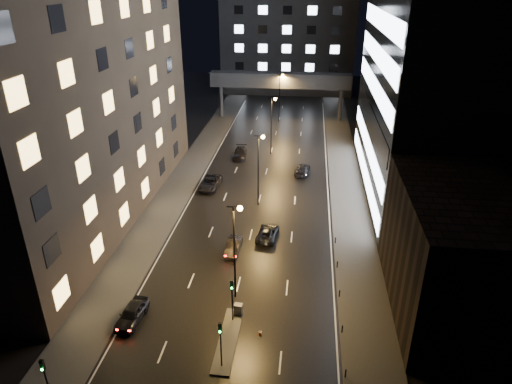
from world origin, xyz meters
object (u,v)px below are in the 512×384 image
car_away_d (240,153)px  utility_cabinet (238,309)px  car_away_a (132,314)px  car_toward_b (302,169)px  car_away_b (233,246)px  car_away_c (210,183)px  car_toward_a (268,233)px

car_away_d → utility_cabinet: car_away_d is taller
car_away_a → car_toward_b: size_ratio=0.90×
utility_cabinet → car_toward_b: bearing=87.7°
car_away_a → car_away_d: 42.43m
car_away_a → car_away_b: car_away_a is taller
car_away_b → car_away_c: 17.90m
car_away_d → car_away_a: bearing=-98.3°
car_toward_a → car_away_d: bearing=-68.7°
car_away_b → utility_cabinet: size_ratio=4.03×
car_toward_b → utility_cabinet: 34.82m
car_away_b → car_toward_b: (7.28, 23.79, 0.02)m
car_away_a → car_away_b: bearing=64.8°
car_away_a → utility_cabinet: 9.76m
car_away_d → car_toward_a: size_ratio=1.10×
car_toward_b → utility_cabinet: size_ratio=4.73×
car_away_c → car_toward_a: bearing=-49.4°
car_away_a → car_away_c: (1.13, 29.34, 0.01)m
car_away_b → car_away_d: size_ratio=0.80×
car_away_a → car_away_d: bearing=90.2°
utility_cabinet → car_toward_a: bearing=90.4°
car_away_c → car_toward_b: size_ratio=1.12×
car_away_c → car_toward_b: (13.52, 7.01, -0.05)m
car_away_b → car_toward_a: (3.62, 3.53, -0.03)m
car_away_c → car_away_d: (2.60, 12.93, -0.01)m
car_away_a → car_toward_a: (10.99, 16.09, -0.10)m
car_away_c → utility_cabinet: (8.45, -27.43, -0.10)m
car_toward_b → car_away_b: bearing=79.5°
car_away_d → car_toward_a: 27.16m
car_away_d → car_toward_b: bearing=-31.8°
car_toward_a → car_away_c: bearing=-47.5°
car_away_c → utility_cabinet: 28.70m
car_away_b → utility_cabinet: car_away_b is taller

